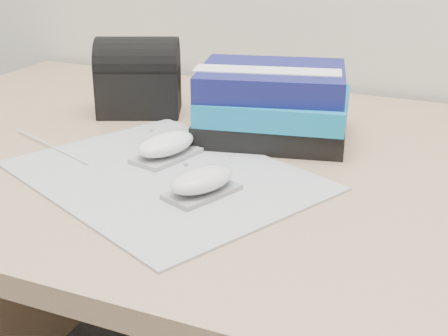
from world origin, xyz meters
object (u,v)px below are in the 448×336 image
at_px(desk, 329,288).
at_px(book_stack, 273,104).
at_px(mouse_front, 202,182).
at_px(pouch, 139,77).
at_px(mouse_rear, 166,146).

bearing_deg(desk, book_stack, 166.91).
relative_size(desk, book_stack, 6.12).
bearing_deg(mouse_front, book_stack, 88.98).
bearing_deg(book_stack, desk, -13.09).
xyz_separation_m(desk, mouse_front, (-0.12, -0.22, 0.25)).
bearing_deg(desk, pouch, 171.21).
bearing_deg(mouse_front, pouch, 132.38).
height_order(mouse_front, book_stack, book_stack).
bearing_deg(desk, mouse_front, -118.39).
bearing_deg(mouse_rear, desk, 30.03).
bearing_deg(mouse_rear, mouse_front, -42.66).
relative_size(mouse_front, pouch, 0.64).
bearing_deg(pouch, desk, -8.79).
distance_m(mouse_front, pouch, 0.38).
xyz_separation_m(mouse_front, book_stack, (0.00, 0.25, 0.03)).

